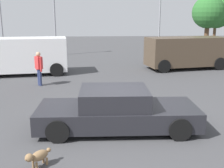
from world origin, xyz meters
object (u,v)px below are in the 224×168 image
pedestrian (39,66)px  light_post_mid (0,8)px  sedan_foreground (117,111)px  dog (38,156)px  van_white (23,55)px  suv_dark (186,52)px  light_post_near (160,1)px  light_post_far (54,8)px

pedestrian → light_post_mid: 13.51m
sedan_foreground → pedestrian: size_ratio=2.88×
dog → pedestrian: 7.77m
van_white → suv_dark: 10.01m
light_post_near → light_post_far: light_post_near is taller
pedestrian → light_post_near: light_post_near is taller
suv_dark → light_post_near: 9.55m
light_post_mid → light_post_far: size_ratio=1.02×
sedan_foreground → light_post_far: 17.30m
suv_dark → light_post_far: size_ratio=0.91×
pedestrian → light_post_far: light_post_far is taller
sedan_foreground → light_post_near: size_ratio=0.68×
sedan_foreground → light_post_far: (-3.69, 16.56, 3.40)m
dog → pedestrian: (-1.27, 7.63, 0.72)m
sedan_foreground → light_post_mid: size_ratio=0.81×
sedan_foreground → dog: bearing=-131.9°
sedan_foreground → light_post_mid: bearing=118.0°
dog → light_post_near: 22.15m
light_post_near → light_post_mid: 14.34m
van_white → light_post_mid: (-3.88, 9.24, 2.90)m
dog → light_post_near: size_ratio=0.07×
pedestrian → light_post_mid: size_ratio=0.28×
dog → light_post_far: 19.01m
dog → suv_dark: suv_dark is taller
van_white → pedestrian: bearing=-70.8°
van_white → light_post_far: light_post_far is taller
dog → suv_dark: 13.59m
dog → van_white: (-2.64, 10.46, 0.88)m
sedan_foreground → dog: (-1.96, -2.01, -0.31)m
van_white → pedestrian: (1.37, -2.83, -0.16)m
light_post_near → pedestrian: bearing=-125.7°
dog → light_post_mid: size_ratio=0.09×
sedan_foreground → van_white: size_ratio=0.93×
light_post_near → light_post_mid: (-14.32, -0.55, -0.67)m
pedestrian → light_post_near: 15.98m
van_white → pedestrian: size_ratio=3.09×
suv_dark → pedestrian: suv_dark is taller
sedan_foreground → pedestrian: bearing=122.3°
pedestrian → sedan_foreground: bearing=-94.3°
suv_dark → light_post_far: light_post_far is taller
light_post_far → light_post_mid: bearing=166.7°
light_post_near → light_post_mid: light_post_near is taller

